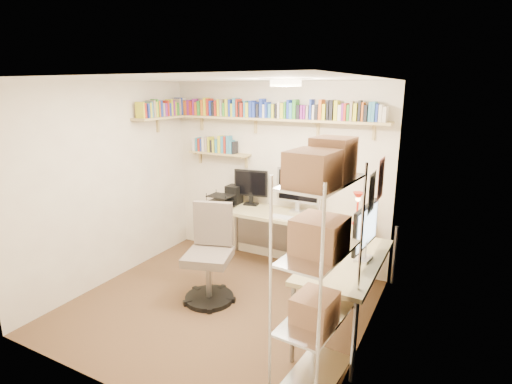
% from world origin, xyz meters
% --- Properties ---
extents(ground, '(3.20, 3.20, 0.00)m').
position_xyz_m(ground, '(0.00, 0.00, 0.00)').
color(ground, '#4C2F20').
rests_on(ground, ground).
extents(room_shell, '(3.24, 3.04, 2.52)m').
position_xyz_m(room_shell, '(0.00, 0.00, 1.55)').
color(room_shell, beige).
rests_on(room_shell, ground).
extents(wall_shelves, '(3.12, 1.09, 0.80)m').
position_xyz_m(wall_shelves, '(-0.42, 1.30, 2.03)').
color(wall_shelves, tan).
rests_on(wall_shelves, ground).
extents(corner_desk, '(2.48, 2.10, 1.40)m').
position_xyz_m(corner_desk, '(0.50, 0.94, 0.80)').
color(corner_desk, tan).
rests_on(corner_desk, ground).
extents(office_chair, '(0.63, 0.64, 1.14)m').
position_xyz_m(office_chair, '(-0.18, 0.11, 0.48)').
color(office_chair, black).
rests_on(office_chair, ground).
extents(wire_rack, '(0.46, 0.84, 2.07)m').
position_xyz_m(wire_rack, '(1.42, -0.78, 1.39)').
color(wire_rack, silver).
rests_on(wire_rack, ground).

